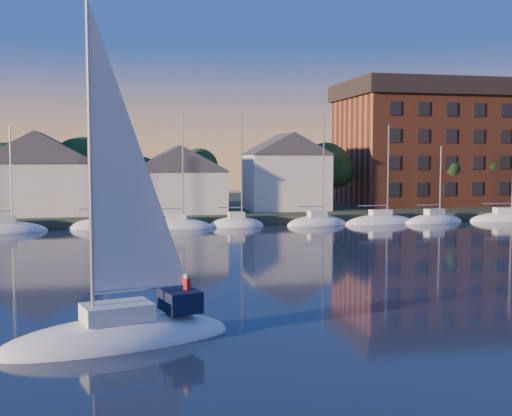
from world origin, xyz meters
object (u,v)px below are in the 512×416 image
object	(u,v)px
condo_block	(448,143)
clubhouse_centre	(178,179)
clubhouse_west	(40,172)
clubhouse_east	(286,171)
hero_sailboat	(121,328)

from	to	relation	value
condo_block	clubhouse_centre	bearing A→B (deg)	-168.76
clubhouse_centre	clubhouse_west	bearing A→B (deg)	176.42
clubhouse_east	condo_block	xyz separation A→B (m)	(26.00, 5.95, 3.79)
clubhouse_east	clubhouse_west	bearing A→B (deg)	-178.09
clubhouse_east	condo_block	distance (m)	26.94
hero_sailboat	clubhouse_east	bearing A→B (deg)	-127.02
clubhouse_east	hero_sailboat	xyz separation A→B (m)	(-21.19, -53.25, -5.38)
clubhouse_west	condo_block	distance (m)	56.56
clubhouse_east	hero_sailboat	bearing A→B (deg)	-111.70
clubhouse_west	clubhouse_centre	bearing A→B (deg)	-3.58
clubhouse_centre	hero_sailboat	bearing A→B (deg)	-97.99
clubhouse_west	clubhouse_centre	xyz separation A→B (m)	(16.00, -1.00, -0.80)
clubhouse_east	condo_block	size ratio (longest dim) A/B	0.34
hero_sailboat	clubhouse_centre	bearing A→B (deg)	-113.31
clubhouse_west	hero_sailboat	xyz separation A→B (m)	(8.81, -52.25, -5.31)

